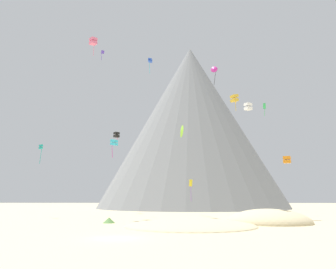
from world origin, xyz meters
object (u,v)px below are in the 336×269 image
kite_yellow_low (191,185)px  kite_rainbow_high (93,41)px  bush_near_right (209,225)px  kite_orange_low (287,160)px  kite_magenta_high (214,69)px  kite_gold_mid (234,98)px  kite_lime_mid (181,131)px  bush_low_patch (109,220)px  kite_cyan_low (114,143)px  kite_black_mid (117,135)px  rock_massif (190,131)px  kite_white_mid (248,107)px  kite_indigo_high (102,53)px  kite_green_mid (264,107)px  bush_near_left (143,225)px  kite_blue_high (150,61)px  kite_teal_low (41,147)px

kite_yellow_low → kite_rainbow_high: bearing=-143.9°
bush_near_right → kite_rainbow_high: bearing=136.8°
bush_near_right → kite_orange_low: bearing=46.6°
kite_magenta_high → kite_orange_low: bearing=-35.1°
kite_gold_mid → kite_lime_mid: kite_gold_mid is taller
bush_near_right → kite_magenta_high: (4.56, 29.51, 32.66)m
bush_low_patch → kite_lime_mid: (11.01, 14.71, 16.53)m
kite_magenta_high → kite_cyan_low: size_ratio=1.47×
kite_magenta_high → kite_black_mid: size_ratio=1.59×
kite_rainbow_high → kite_lime_mid: kite_rainbow_high is taller
rock_massif → kite_lime_mid: size_ratio=33.71×
kite_white_mid → kite_orange_low: bearing=-88.6°
kite_indigo_high → kite_cyan_low: (6.57, -15.21, -23.88)m
kite_orange_low → kite_green_mid: (0.70, 15.35, 14.10)m
bush_near_left → kite_blue_high: 46.29m
bush_low_patch → kite_green_mid: size_ratio=0.59×
rock_massif → kite_black_mid: bearing=-117.3°
kite_yellow_low → kite_cyan_low: size_ratio=1.52×
kite_magenta_high → kite_black_mid: kite_magenta_high is taller
kite_white_mid → rock_massif: bearing=73.8°
kite_black_mid → bush_low_patch: bearing=-34.4°
kite_orange_low → kite_green_mid: size_ratio=0.51×
kite_cyan_low → kite_lime_mid: size_ratio=1.24×
kite_indigo_high → kite_magenta_high: bearing=24.5°
kite_yellow_low → bush_low_patch: bearing=-111.6°
bush_near_left → kite_white_mid: 37.89m
bush_near_left → kite_indigo_high: 47.79m
kite_orange_low → kite_yellow_low: bearing=165.1°
bush_near_right → kite_white_mid: 35.17m
rock_massif → kite_white_mid: bearing=-79.2°
kite_green_mid → kite_cyan_low: size_ratio=0.99×
bush_low_patch → kite_cyan_low: 13.92m
bush_near_right → kite_orange_low: 24.72m
kite_green_mid → kite_indigo_high: bearing=-62.3°
bush_low_patch → rock_massif: 78.74m
kite_yellow_low → bush_near_right: bearing=-79.9°
bush_near_right → kite_yellow_low: kite_yellow_low is taller
kite_blue_high → kite_cyan_low: bearing=-7.3°
bush_near_left → kite_indigo_high: kite_indigo_high is taller
kite_yellow_low → kite_blue_high: (-9.32, -0.32, 29.48)m
kite_black_mid → kite_magenta_high: bearing=21.8°
rock_massif → kite_orange_low: size_ratio=53.34×
kite_gold_mid → kite_black_mid: size_ratio=0.94×
kite_black_mid → bush_near_right: bearing=-18.0°
kite_black_mid → kite_teal_low: size_ratio=0.76×
kite_teal_low → kite_green_mid: bearing=83.6°
kite_lime_mid → kite_rainbow_high: bearing=-95.9°
rock_massif → kite_blue_high: (-10.95, -49.20, 7.12)m
rock_massif → kite_green_mid: size_ratio=27.35×
kite_rainbow_high → kite_gold_mid: (26.89, -10.41, -15.93)m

